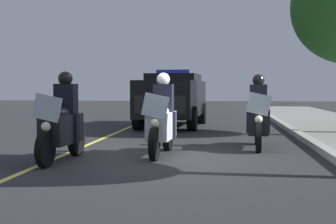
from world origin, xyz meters
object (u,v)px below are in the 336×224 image
police_motorcycle_lead_right (162,122)px  police_motorcycle_lead_left (62,125)px  police_suv (173,97)px  police_motorcycle_trailing (258,118)px

police_motorcycle_lead_right → police_motorcycle_lead_left: bearing=-60.5°
police_motorcycle_lead_left → police_motorcycle_lead_right: bearing=119.5°
police_motorcycle_lead_left → police_suv: (-8.21, 1.25, 0.37)m
police_motorcycle_lead_left → police_suv: size_ratio=0.43×
police_motorcycle_lead_right → police_suv: size_ratio=0.43×
police_motorcycle_lead_left → police_motorcycle_lead_right: 2.05m
police_motorcycle_lead_right → police_suv: bearing=-175.7°
police_motorcycle_lead_left → police_motorcycle_lead_right: (-1.01, 1.79, 0.00)m
police_motorcycle_trailing → police_motorcycle_lead_left: bearing=-58.3°
police_motorcycle_lead_left → police_motorcycle_trailing: (-2.38, 3.86, 0.00)m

